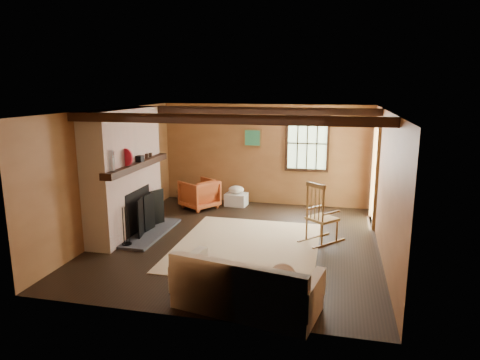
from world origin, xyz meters
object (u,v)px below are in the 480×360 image
(sofa, at_px, (246,290))
(armchair, at_px, (199,194))
(fireplace, at_px, (126,177))
(rocking_chair, at_px, (321,217))
(laundry_basket, at_px, (236,199))

(sofa, height_order, armchair, sofa)
(fireplace, bearing_deg, sofa, -39.82)
(fireplace, distance_m, armchair, 2.24)
(sofa, bearing_deg, fireplace, 151.65)
(fireplace, distance_m, rocking_chair, 3.75)
(sofa, distance_m, laundry_basket, 4.92)
(rocking_chair, relative_size, armchair, 1.52)
(armchair, bearing_deg, laundry_basket, 151.32)
(laundry_basket, bearing_deg, fireplace, -124.33)
(rocking_chair, bearing_deg, laundry_basket, -3.43)
(laundry_basket, relative_size, armchair, 0.67)
(fireplace, xyz_separation_m, laundry_basket, (1.61, 2.36, -0.95))
(sofa, bearing_deg, armchair, 126.84)
(sofa, bearing_deg, rocking_chair, 84.91)
(laundry_basket, distance_m, armchair, 0.91)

